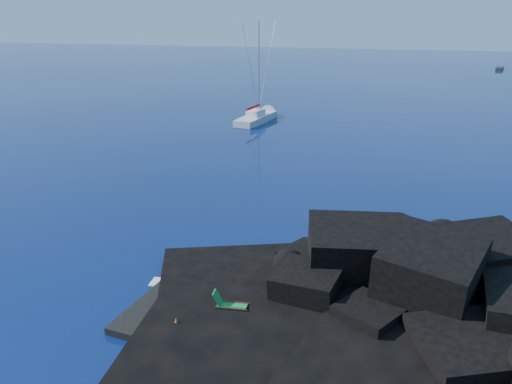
% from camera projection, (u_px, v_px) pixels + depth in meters
% --- Properties ---
extents(ground, '(400.00, 400.00, 0.00)m').
position_uv_depth(ground, '(130.00, 310.00, 23.65)').
color(ground, '#04123A').
rests_on(ground, ground).
extents(headland, '(24.00, 24.00, 3.60)m').
position_uv_depth(headland, '(415.00, 319.00, 22.92)').
color(headland, black).
rests_on(headland, ground).
extents(beach, '(9.08, 6.86, 0.70)m').
position_uv_depth(beach, '(222.00, 320.00, 22.91)').
color(beach, black).
rests_on(beach, ground).
extents(surf_foam, '(10.00, 8.00, 0.06)m').
position_uv_depth(surf_foam, '(260.00, 275.00, 26.85)').
color(surf_foam, white).
rests_on(surf_foam, ground).
extents(sailboat, '(4.20, 12.31, 12.66)m').
position_uv_depth(sailboat, '(257.00, 122.00, 65.52)').
color(sailboat, silver).
rests_on(sailboat, ground).
extents(deck_chair, '(1.61, 0.84, 1.06)m').
position_uv_depth(deck_chair, '(232.00, 302.00, 22.73)').
color(deck_chair, '#1C7E37').
rests_on(deck_chair, beach).
extents(towel, '(2.15, 1.67, 0.05)m').
position_uv_depth(towel, '(250.00, 339.00, 20.90)').
color(towel, white).
rests_on(towel, beach).
extents(sunbather, '(1.78, 1.16, 0.24)m').
position_uv_depth(sunbather, '(250.00, 337.00, 20.85)').
color(sunbather, '#B6755F').
rests_on(sunbather, towel).
extents(marker_cone, '(0.34, 0.34, 0.51)m').
position_uv_depth(marker_cone, '(176.00, 323.00, 21.66)').
color(marker_cone, '#FF520D').
rests_on(marker_cone, beach).
extents(distant_boat_a, '(2.71, 5.37, 0.69)m').
position_uv_depth(distant_boat_a, '(499.00, 70.00, 127.54)').
color(distant_boat_a, '#26262B').
rests_on(distant_boat_a, ground).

